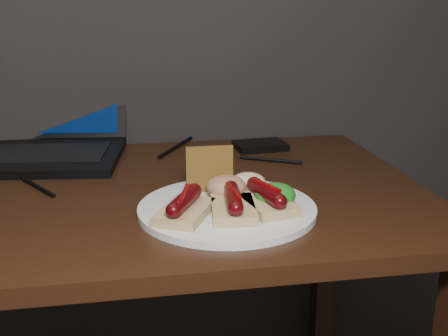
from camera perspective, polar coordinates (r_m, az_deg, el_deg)
name	(u,v)px	position (r m, az deg, el deg)	size (l,w,h in m)	color
desk	(59,239)	(1.12, -16.39, -6.89)	(1.40, 0.70, 0.75)	black
laptop	(34,132)	(1.37, -18.70, 3.47)	(0.44, 0.40, 0.25)	black
hard_drive	(260,146)	(1.35, 3.71, 2.29)	(0.12, 0.08, 0.02)	black
desk_cables	(67,169)	(1.22, -15.70, -0.13)	(1.07, 0.44, 0.01)	black
plate	(227,209)	(0.96, 0.31, -4.18)	(0.30, 0.30, 0.01)	silver
bread_sausage_left	(185,207)	(0.91, -4.03, -3.95)	(0.11, 0.13, 0.04)	#E4CB86
bread_sausage_center	(233,204)	(0.92, 0.95, -3.69)	(0.08, 0.12, 0.04)	#E4CB86
bread_sausage_right	(266,199)	(0.94, 4.29, -3.13)	(0.09, 0.13, 0.04)	#E4CB86
crispbread	(210,169)	(1.01, -1.47, -0.10)	(0.09, 0.01, 0.09)	olive
salad_greens	(275,195)	(0.95, 5.22, -2.71)	(0.07, 0.07, 0.04)	#176013
salsa_mound	(227,187)	(0.99, 0.26, -1.93)	(0.07, 0.07, 0.04)	maroon
coleslaw_mound	(248,183)	(1.02, 2.49, -1.49)	(0.06, 0.06, 0.04)	white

